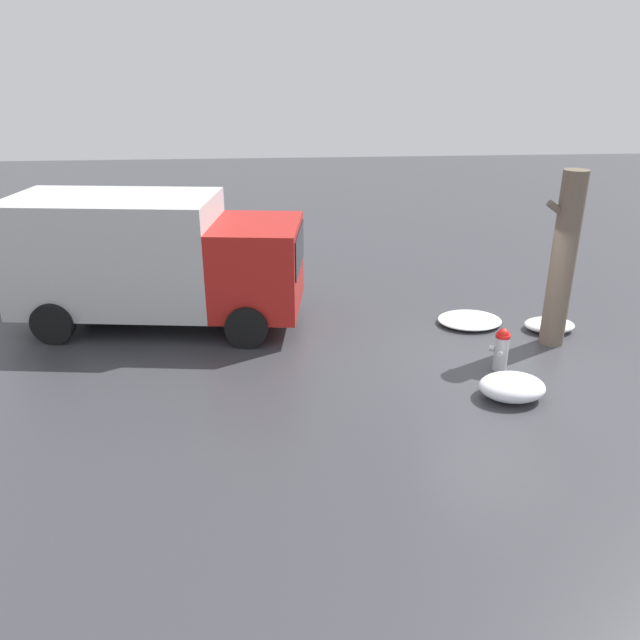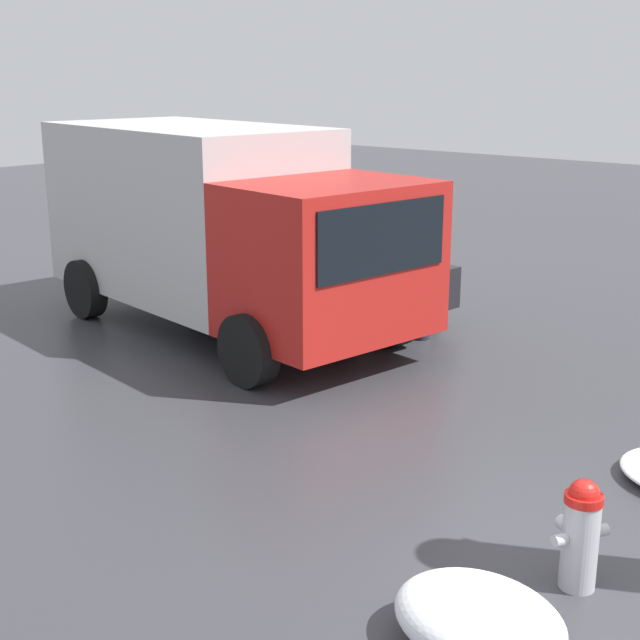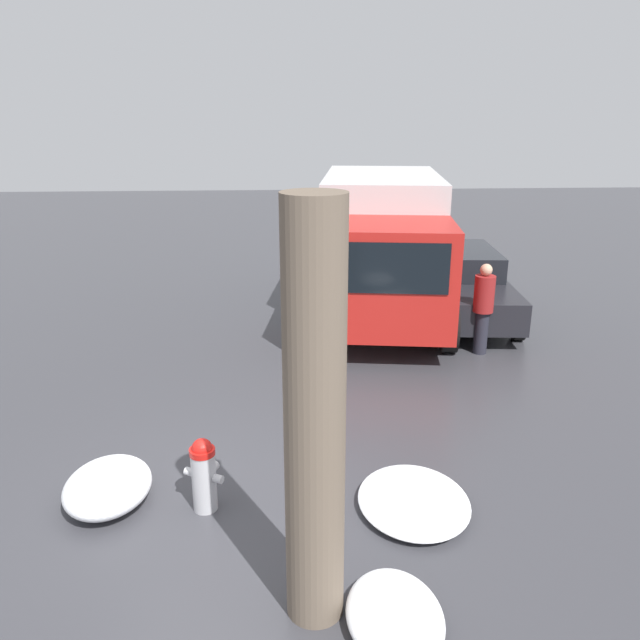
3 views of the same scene
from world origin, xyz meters
name	(u,v)px [view 3 (image 3 of 3)]	position (x,y,z in m)	size (l,w,h in m)	color
ground_plane	(206,508)	(0.00, 0.00, 0.00)	(60.00, 60.00, 0.00)	#38383D
fire_hydrant	(204,473)	(0.00, 0.00, 0.44)	(0.38, 0.46, 0.87)	#B7B7BC
tree_trunk	(315,423)	(-1.54, -1.13, 1.84)	(0.76, 0.50, 3.65)	#6B5B4C
delivery_truck	(381,241)	(7.00, -3.01, 1.58)	(6.53, 3.38, 2.91)	red
pedestrian	(483,305)	(4.47, -4.47, 0.91)	(0.36, 0.36, 1.67)	#23232D
parked_car	(458,282)	(6.77, -4.66, 0.73)	(4.65, 2.27, 1.41)	black
snow_pile_by_hydrant	(414,501)	(-0.13, -2.31, 0.09)	(1.46, 1.24, 0.18)	white
snow_pile_curbside	(395,615)	(-1.80, -1.80, 0.12)	(1.12, 0.84, 0.25)	white
snow_pile_by_tree	(108,486)	(0.18, 1.10, 0.21)	(1.18, 0.95, 0.42)	white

